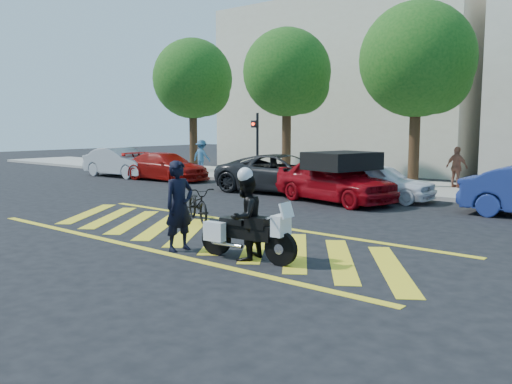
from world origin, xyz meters
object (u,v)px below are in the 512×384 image
Objects in this scene: parked_far_left at (121,162)px; parked_left at (166,166)px; officer_moto at (245,217)px; officer_bike at (179,206)px; bicycle at (198,204)px; parked_mid_right at (380,182)px; parked_mid_left at (284,174)px; red_convertible at (335,180)px; police_motorcycle at (246,233)px.

parked_left is (3.17, 0.28, -0.08)m from parked_far_left.
officer_moto is at bearing -129.69° from parked_left.
bicycle is at bearing 44.86° from officer_bike.
officer_moto is at bearing -171.58° from parked_mid_right.
bicycle is 0.39× the size of parked_left.
parked_left is 0.85× the size of parked_mid_left.
red_convertible is 1.19× the size of parked_mid_right.
bicycle is 7.29m from parked_mid_right.
officer_bike is at bearing -111.20° from bicycle.
officer_moto reaches higher than red_convertible.
officer_bike is 1.70m from police_motorcycle.
parked_mid_left is (-5.83, 9.01, 0.23)m from police_motorcycle.
officer_moto reaches higher than parked_far_left.
parked_far_left is at bearing 90.66° from parked_left.
bicycle is at bearing -128.09° from officer_moto.
parked_far_left is 14.38m from parked_mid_right.
parked_mid_left reaches higher than parked_mid_right.
parked_mid_left is (7.33, -0.28, 0.09)m from parked_left.
parked_left is at bearing 80.11° from parked_mid_left.
red_convertible is at bearing 14.00° from officer_bike.
officer_moto is at bearing -74.45° from officer_bike.
officer_bike is 1.06× the size of bicycle.
parked_far_left is at bearing 82.31° from parked_mid_left.
parked_far_left is at bearing 145.37° from police_motorcycle.
parked_far_left is 1.17× the size of parked_mid_right.
parked_far_left reaches higher than bicycle.
officer_bike is at bearing -134.13° from parked_left.
parked_mid_left is (-2.92, 1.00, -0.03)m from red_convertible.
red_convertible is 13.46m from parked_far_left.
parked_far_left is at bearing 62.88° from officer_bike.
red_convertible reaches higher than parked_mid_left.
police_motorcycle is 0.48× the size of red_convertible.
officer_moto reaches higher than bicycle.
officer_moto is at bearing -121.49° from parked_far_left.
parked_left is at bearing -87.50° from parked_far_left.
officer_bike reaches higher than parked_mid_left.
officer_bike is 1.63m from officer_moto.
officer_bike reaches higher than parked_mid_right.
police_motorcycle is at bearing -154.80° from parked_mid_left.
police_motorcycle is 9.69m from parked_mid_right.
parked_left is (-13.14, 9.29, -0.18)m from officer_moto.
parked_left is at bearing 95.39° from red_convertible.
parked_left is at bearing -131.00° from officer_moto.
police_motorcycle is 0.41× the size of parked_mid_left.
police_motorcycle is at bearing -147.55° from red_convertible.
parked_mid_left is at bearing 93.92° from parked_mid_right.
police_motorcycle is 0.48× the size of parked_left.
officer_moto is 16.09m from parked_left.
parked_far_left is (-16.33, 9.01, 0.21)m from police_motorcycle.
bicycle is at bearing 141.97° from police_motorcycle.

